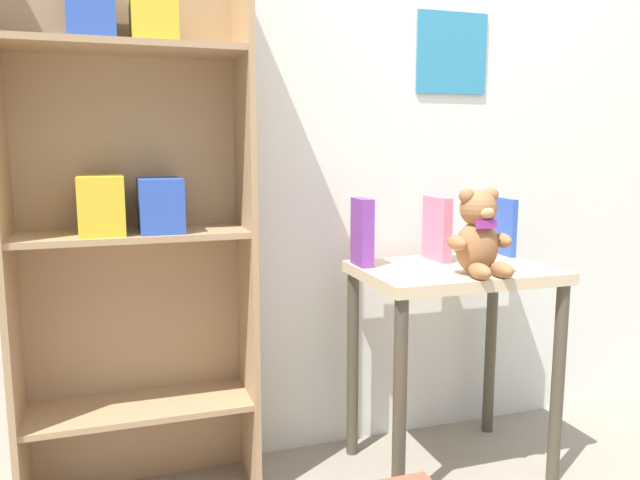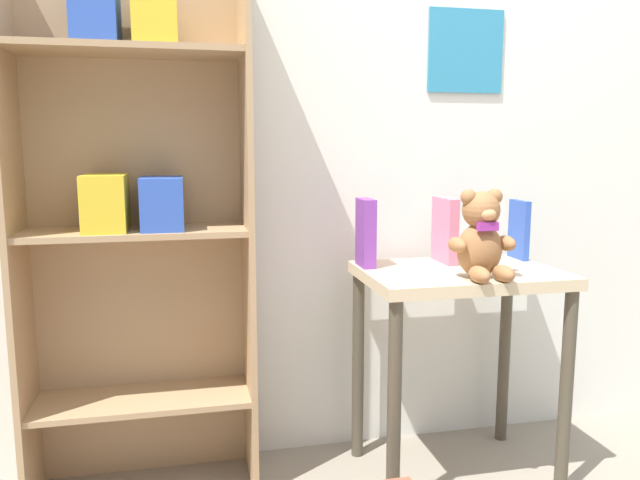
{
  "view_description": "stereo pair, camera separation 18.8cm",
  "coord_description": "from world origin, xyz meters",
  "px_view_note": "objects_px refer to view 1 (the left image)",
  "views": [
    {
      "loc": [
        -0.9,
        -0.74,
        1.06
      ],
      "look_at": [
        -0.32,
        1.02,
        0.78
      ],
      "focal_mm": 35.0,
      "sensor_mm": 36.0,
      "label": 1
    },
    {
      "loc": [
        -0.72,
        -0.79,
        1.06
      ],
      "look_at": [
        -0.32,
        1.02,
        0.78
      ],
      "focal_mm": 35.0,
      "sensor_mm": 36.0,
      "label": 2
    }
  ],
  "objects_px": {
    "book_standing_purple": "(362,232)",
    "book_standing_blue": "(505,227)",
    "book_standing_pink": "(437,229)",
    "bookshelf_side": "(130,202)",
    "teddy_bear": "(479,235)",
    "display_table": "(453,304)"
  },
  "relations": [
    {
      "from": "teddy_bear",
      "to": "book_standing_blue",
      "type": "bearing_deg",
      "value": 43.28
    },
    {
      "from": "teddy_bear",
      "to": "book_standing_blue",
      "type": "xyz_separation_m",
      "value": [
        0.27,
        0.25,
        -0.02
      ]
    },
    {
      "from": "book_standing_purple",
      "to": "book_standing_pink",
      "type": "relative_size",
      "value": 1.01
    },
    {
      "from": "display_table",
      "to": "book_standing_pink",
      "type": "distance_m",
      "value": 0.26
    },
    {
      "from": "display_table",
      "to": "book_standing_pink",
      "type": "height_order",
      "value": "book_standing_pink"
    },
    {
      "from": "bookshelf_side",
      "to": "display_table",
      "type": "height_order",
      "value": "bookshelf_side"
    },
    {
      "from": "display_table",
      "to": "book_standing_pink",
      "type": "relative_size",
      "value": 3.2
    },
    {
      "from": "display_table",
      "to": "book_standing_blue",
      "type": "distance_m",
      "value": 0.37
    },
    {
      "from": "book_standing_purple",
      "to": "book_standing_blue",
      "type": "relative_size",
      "value": 1.09
    },
    {
      "from": "bookshelf_side",
      "to": "book_standing_purple",
      "type": "xyz_separation_m",
      "value": [
        0.7,
        -0.06,
        -0.11
      ]
    },
    {
      "from": "bookshelf_side",
      "to": "teddy_bear",
      "type": "height_order",
      "value": "bookshelf_side"
    },
    {
      "from": "bookshelf_side",
      "to": "teddy_bear",
      "type": "xyz_separation_m",
      "value": [
        0.98,
        -0.29,
        -0.1
      ]
    },
    {
      "from": "display_table",
      "to": "book_standing_pink",
      "type": "xyz_separation_m",
      "value": [
        -0.0,
        0.12,
        0.23
      ]
    },
    {
      "from": "book_standing_purple",
      "to": "book_standing_blue",
      "type": "distance_m",
      "value": 0.55
    },
    {
      "from": "book_standing_purple",
      "to": "book_standing_blue",
      "type": "height_order",
      "value": "book_standing_purple"
    },
    {
      "from": "book_standing_blue",
      "to": "book_standing_pink",
      "type": "bearing_deg",
      "value": -176.1
    },
    {
      "from": "book_standing_purple",
      "to": "bookshelf_side",
      "type": "bearing_deg",
      "value": 176.84
    },
    {
      "from": "book_standing_blue",
      "to": "display_table",
      "type": "bearing_deg",
      "value": -152.74
    },
    {
      "from": "book_standing_pink",
      "to": "teddy_bear",
      "type": "bearing_deg",
      "value": -88.67
    },
    {
      "from": "teddy_bear",
      "to": "book_standing_purple",
      "type": "distance_m",
      "value": 0.36
    },
    {
      "from": "book_standing_pink",
      "to": "book_standing_blue",
      "type": "relative_size",
      "value": 1.07
    },
    {
      "from": "bookshelf_side",
      "to": "book_standing_pink",
      "type": "height_order",
      "value": "bookshelf_side"
    }
  ]
}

